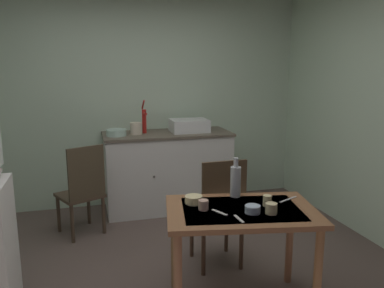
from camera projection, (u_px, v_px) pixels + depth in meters
The scene contains 19 objects.
ground_plane at pixel (168, 285), 3.07m from camera, with size 5.25×5.25×0.00m, color brown.
wall_back at pixel (131, 97), 4.75m from camera, with size 4.35×0.10×2.68m, color beige.
counter_cabinet at pixel (168, 171), 4.67m from camera, with size 1.51×0.64×0.94m.
sink_basin at pixel (189, 125), 4.63m from camera, with size 0.44×0.34×0.15m.
hand_pump at pixel (144, 119), 4.52m from camera, with size 0.05×0.27×0.39m.
mixing_bowl_counter at pixel (116, 133), 4.37m from camera, with size 0.23×0.23×0.07m, color #ADD1C1.
stoneware_crock at pixel (136, 128), 4.46m from camera, with size 0.14×0.14×0.14m, color beige.
dining_table at pixel (241, 224), 2.70m from camera, with size 1.14×0.85×0.74m.
chair_far_side at pixel (219, 213), 3.26m from camera, with size 0.41×0.41×0.97m.
chair_by_counter at pixel (83, 190), 3.90m from camera, with size 0.53×0.53×0.95m.
serving_bowl_wide at pixel (253, 209), 2.60m from camera, with size 0.11×0.11×0.05m, color #9EB2C6.
soup_bowl_small at pixel (194, 200), 2.78m from camera, with size 0.13×0.13×0.05m, color beige.
mug_tall at pixel (271, 208), 2.58m from camera, with size 0.08×0.08×0.07m, color beige.
teacup_cream at pixel (267, 201), 2.72m from camera, with size 0.06×0.06×0.08m, color beige.
teacup_mint at pixel (203, 205), 2.66m from camera, with size 0.07×0.07×0.07m, color tan.
glass_bottle at pixel (236, 181), 2.91m from camera, with size 0.08×0.08×0.30m.
table_knife at pixel (288, 199), 2.86m from camera, with size 0.20×0.02×0.01m, color silver.
teaspoon_near_bowl at pixel (220, 212), 2.60m from camera, with size 0.14×0.02×0.01m, color beige.
teaspoon_by_cup at pixel (239, 219), 2.49m from camera, with size 0.13×0.02×0.01m, color beige.
Camera 1 is at (-0.56, -2.74, 1.71)m, focal length 36.09 mm.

